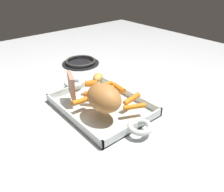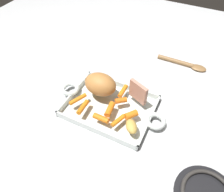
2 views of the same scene
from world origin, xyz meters
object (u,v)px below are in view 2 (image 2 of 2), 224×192
Objects in this scene: baby_carrot_long at (83,107)px; baby_carrot_southeast at (121,100)px; baby_carrot_northeast at (123,91)px; baby_carrot_southwest at (110,109)px; pork_roast at (100,84)px; baby_carrot_short at (131,115)px; potato_golden_large at (131,126)px; roast_slice_thick at (138,92)px; roasting_dish at (110,107)px; baby_carrot_northwest at (118,120)px; serving_spoon at (185,64)px; baby_carrot_center_left at (78,99)px; baby_carrot_center_right at (101,118)px.

baby_carrot_long and baby_carrot_southeast have the same top height.
baby_carrot_southwest is at bearing 87.34° from baby_carrot_northeast.
pork_roast reaches higher than baby_carrot_southwest.
baby_carrot_short is 0.05m from potato_golden_large.
baby_carrot_long is at bearing -1.25° from potato_golden_large.
roasting_dish is at bearing 35.14° from roast_slice_thick.
roast_slice_thick is at bearing -144.86° from roasting_dish.
pork_roast reaches higher than potato_golden_large.
baby_carrot_northwest is 1.02× the size of baby_carrot_southwest.
baby_carrot_long is 0.29× the size of serving_spoon.
baby_carrot_short is (-0.03, -0.04, 0.00)m from baby_carrot_northwest.
potato_golden_large reaches higher than serving_spoon.
baby_carrot_southeast is at bearing -156.92° from baby_carrot_center_left.
baby_carrot_southeast is at bearing -141.47° from baby_carrot_long.
baby_carrot_short is (-0.15, 0.06, -0.03)m from pork_roast.
pork_roast is 0.11m from baby_carrot_long.
serving_spoon is at bearing -104.31° from baby_carrot_short.
baby_carrot_short is 0.20× the size of serving_spoon.
pork_roast is 2.13× the size of potato_golden_large.
roast_slice_thick is at bearing 174.35° from baby_carrot_northeast.
baby_carrot_southwest is (-0.13, -0.01, 0.00)m from baby_carrot_center_left.
roasting_dish is at bearing -32.43° from potato_golden_large.
baby_carrot_northwest is (-0.12, 0.10, -0.03)m from pork_roast.
baby_carrot_southwest reaches higher than baby_carrot_center_left.
potato_golden_large reaches higher than baby_carrot_center_right.
roast_slice_thick is 1.31× the size of baby_carrot_northeast.
roasting_dish is 5.53× the size of roast_slice_thick.
baby_carrot_northeast is at bearing -52.19° from baby_carrot_short.
roasting_dish is 9.51× the size of baby_carrot_short.
baby_carrot_center_right is at bearing 161.35° from baby_carrot_center_left.
baby_carrot_center_left is 0.16m from baby_carrot_southeast.
roasting_dish is 0.06m from baby_carrot_southwest.
baby_carrot_northwest is 0.05m from potato_golden_large.
baby_carrot_southwest is (-0.09, -0.03, 0.00)m from baby_carrot_long.
baby_carrot_center_left reaches higher than roasting_dish.
baby_carrot_long is 1.54× the size of baby_carrot_southeast.
baby_carrot_long is 0.17m from baby_carrot_northeast.
baby_carrot_center_right is 1.33× the size of baby_carrot_southeast.
baby_carrot_long is at bearing 43.17° from roasting_dish.
potato_golden_large reaches higher than baby_carrot_northeast.
pork_roast is 1.59× the size of roast_slice_thick.
roast_slice_thick is 1.29× the size of baby_carrot_northwest.
baby_carrot_center_left is at bearing -6.95° from baby_carrot_northwest.
roast_slice_thick is at bearing -124.42° from baby_carrot_southwest.
baby_carrot_center_right is at bearing 169.38° from baby_carrot_long.
baby_carrot_center_left is at bearing -33.81° from baby_carrot_long.
pork_roast is 1.74× the size of baby_carrot_center_left.
baby_carrot_northeast is at bearing -72.61° from baby_carrot_northwest.
baby_carrot_center_left is at bearing 3.06° from baby_carrot_southwest.
baby_carrot_center_left is (0.20, 0.11, -0.03)m from roast_slice_thick.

